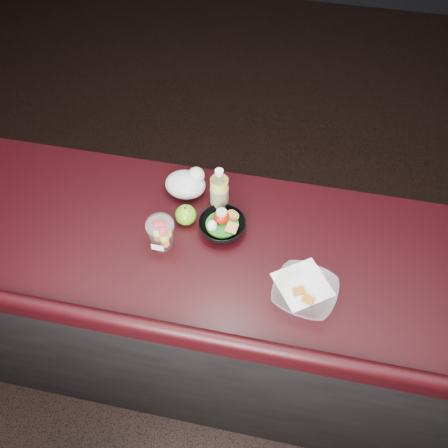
# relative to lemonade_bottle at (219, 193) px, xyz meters

# --- Properties ---
(ground) EXTENTS (8.00, 8.00, 0.00)m
(ground) POSITION_rel_lemonade_bottle_xyz_m (0.05, -0.47, -1.10)
(ground) COLOR black
(ground) RESTS_ON ground
(room_shell) EXTENTS (8.00, 8.00, 8.00)m
(room_shell) POSITION_rel_lemonade_bottle_xyz_m (0.05, -0.47, 0.73)
(room_shell) COLOR black
(room_shell) RESTS_ON ground
(counter) EXTENTS (4.06, 0.71, 1.02)m
(counter) POSITION_rel_lemonade_bottle_xyz_m (0.05, -0.17, -0.59)
(counter) COLOR black
(counter) RESTS_ON ground
(lemonade_bottle) EXTENTS (0.07, 0.07, 0.20)m
(lemonade_bottle) POSITION_rel_lemonade_bottle_xyz_m (0.00, 0.00, 0.00)
(lemonade_bottle) COLOR yellow
(lemonade_bottle) RESTS_ON counter
(fruit_cup) EXTENTS (0.10, 0.10, 0.14)m
(fruit_cup) POSITION_rel_lemonade_bottle_xyz_m (-0.16, -0.20, -0.01)
(fruit_cup) COLOR white
(fruit_cup) RESTS_ON counter
(green_apple) EXTENTS (0.08, 0.08, 0.08)m
(green_apple) POSITION_rel_lemonade_bottle_xyz_m (-0.11, -0.08, -0.05)
(green_apple) COLOR #2E7D0E
(green_apple) RESTS_ON counter
(plastic_bag) EXTENTS (0.15, 0.13, 0.11)m
(plastic_bag) POSITION_rel_lemonade_bottle_xyz_m (-0.14, 0.05, -0.03)
(plastic_bag) COLOR silver
(plastic_bag) RESTS_ON counter
(snack_bowl) EXTENTS (0.21, 0.21, 0.09)m
(snack_bowl) POSITION_rel_lemonade_bottle_xyz_m (0.03, -0.10, -0.05)
(snack_bowl) COLOR black
(snack_bowl) RESTS_ON counter
(takeout_bowl) EXTENTS (0.24, 0.24, 0.05)m
(takeout_bowl) POSITION_rel_lemonade_bottle_xyz_m (0.34, -0.31, -0.06)
(takeout_bowl) COLOR silver
(takeout_bowl) RESTS_ON counter
(paper_napkin) EXTENTS (0.22, 0.22, 0.00)m
(paper_napkin) POSITION_rel_lemonade_bottle_xyz_m (0.34, -0.26, -0.08)
(paper_napkin) COLOR white
(paper_napkin) RESTS_ON counter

